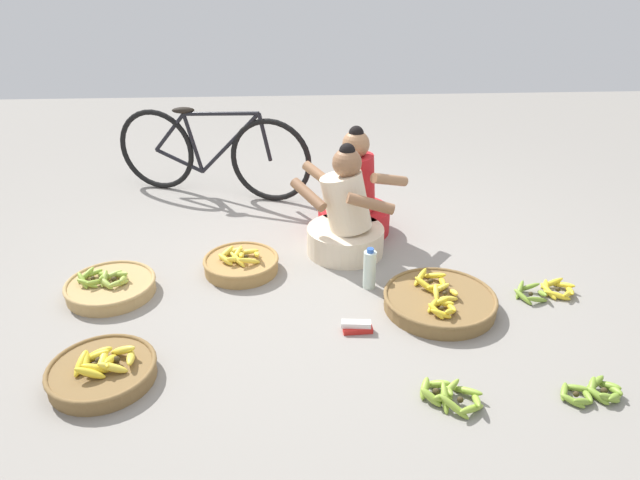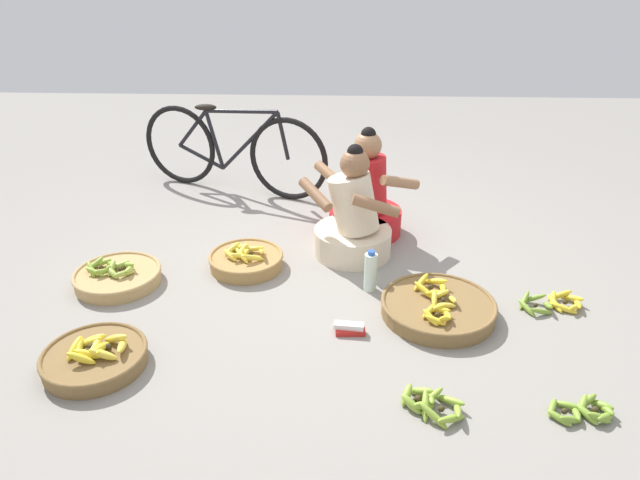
# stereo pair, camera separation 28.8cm
# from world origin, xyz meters

# --- Properties ---
(ground_plane) EXTENTS (10.00, 10.00, 0.00)m
(ground_plane) POSITION_xyz_m (0.00, 0.00, 0.00)
(ground_plane) COLOR gray
(vendor_woman_front) EXTENTS (0.65, 0.52, 0.77)m
(vendor_woman_front) POSITION_xyz_m (0.20, 0.30, 0.24)
(vendor_woman_front) COLOR beige
(vendor_woman_front) RESTS_ON ground
(vendor_woman_behind) EXTENTS (0.74, 0.53, 0.79)m
(vendor_woman_behind) POSITION_xyz_m (0.29, 0.63, 0.25)
(vendor_woman_behind) COLOR red
(vendor_woman_behind) RESTS_ON ground
(bicycle_leaning) EXTENTS (1.62, 0.60, 0.73)m
(bicycle_leaning) POSITION_xyz_m (-0.80, 1.40, 0.36)
(bicycle_leaning) COLOR black
(bicycle_leaning) RESTS_ON ground
(banana_basket_front_left) EXTENTS (0.65, 0.65, 0.16)m
(banana_basket_front_left) POSITION_xyz_m (0.67, -0.42, 0.05)
(banana_basket_front_left) COLOR brown
(banana_basket_front_left) RESTS_ON ground
(banana_basket_near_bicycle) EXTENTS (0.52, 0.52, 0.16)m
(banana_basket_near_bicycle) POSITION_xyz_m (-1.09, -0.94, 0.05)
(banana_basket_near_bicycle) COLOR brown
(banana_basket_near_bicycle) RESTS_ON ground
(banana_basket_front_right) EXTENTS (0.48, 0.48, 0.16)m
(banana_basket_front_right) POSITION_xyz_m (-0.49, 0.08, 0.06)
(banana_basket_front_right) COLOR #A87F47
(banana_basket_front_right) RESTS_ON ground
(banana_basket_back_right) EXTENTS (0.53, 0.53, 0.15)m
(banana_basket_back_right) POSITION_xyz_m (-1.25, -0.15, 0.05)
(banana_basket_back_right) COLOR tan
(banana_basket_back_right) RESTS_ON ground
(loose_bananas_near_vendor) EXTENTS (0.40, 0.25, 0.09)m
(loose_bananas_near_vendor) POSITION_xyz_m (1.36, -0.31, 0.03)
(loose_bananas_near_vendor) COLOR yellow
(loose_bananas_near_vendor) RESTS_ON ground
(loose_bananas_back_center) EXTENTS (0.32, 0.19, 0.08)m
(loose_bananas_back_center) POSITION_xyz_m (1.22, -1.19, 0.03)
(loose_bananas_back_center) COLOR olive
(loose_bananas_back_center) RESTS_ON ground
(loose_bananas_back_left) EXTENTS (0.31, 0.26, 0.10)m
(loose_bananas_back_left) POSITION_xyz_m (0.54, -1.18, 0.03)
(loose_bananas_back_left) COLOR #8CAD38
(loose_bananas_back_left) RESTS_ON ground
(water_bottle) EXTENTS (0.08, 0.08, 0.27)m
(water_bottle) POSITION_xyz_m (0.30, -0.16, 0.12)
(water_bottle) COLOR silver
(water_bottle) RESTS_ON ground
(packet_carton_stack) EXTENTS (0.17, 0.07, 0.06)m
(packet_carton_stack) POSITION_xyz_m (0.18, -0.62, 0.03)
(packet_carton_stack) COLOR red
(packet_carton_stack) RESTS_ON ground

